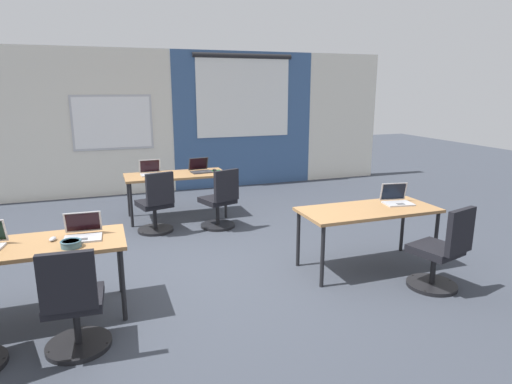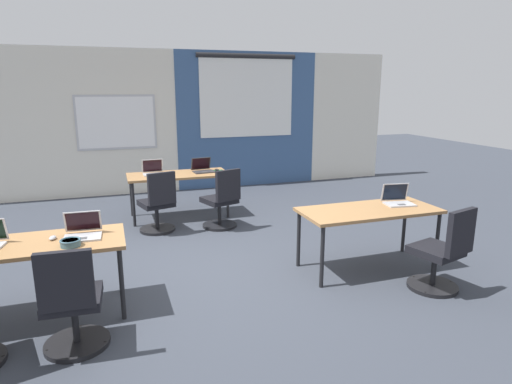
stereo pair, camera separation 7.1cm
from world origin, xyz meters
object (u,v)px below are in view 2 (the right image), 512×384
chair_far_right (222,204)px  laptop_far_left (153,171)px  laptop_near_right_end (398,200)px  mouse_far_right (217,170)px  desk_far_center (178,177)px  laptop_far_right (203,169)px  laptop_near_left_inner (83,232)px  chair_near_left_inner (72,308)px  desk_near_right (369,214)px  mouse_near_left_inner (53,238)px  snack_bowl (70,242)px  chair_near_right_end (441,257)px  chair_far_left (158,207)px  desk_near_left (32,249)px

chair_far_right → laptop_far_left: bearing=-63.0°
laptop_far_left → laptop_near_right_end: 3.80m
mouse_far_right → laptop_far_left: (-1.03, 0.06, 0.03)m
desk_far_center → laptop_far_right: laptop_far_right is taller
laptop_near_left_inner → chair_near_left_inner: size_ratio=0.37×
laptop_near_right_end → chair_near_left_inner: bearing=-159.0°
desk_near_right → laptop_near_left_inner: size_ratio=4.66×
desk_near_right → mouse_near_left_inner: size_ratio=14.52×
desk_far_center → mouse_far_right: size_ratio=14.36×
chair_near_left_inner → snack_bowl: bearing=-85.7°
desk_near_right → mouse_far_right: (-1.10, 2.82, 0.08)m
laptop_near_left_inner → chair_near_right_end: (3.46, -0.80, -0.39)m
chair_far_right → mouse_near_left_inner: (-2.09, -1.97, 0.36)m
chair_far_right → laptop_near_right_end: size_ratio=2.50×
chair_near_right_end → laptop_far_left: bearing=-70.4°
chair_far_left → snack_bowl: (-1.00, -2.31, 0.38)m
laptop_far_right → snack_bowl: laptop_far_right is taller
laptop_far_left → chair_near_right_end: laptop_far_left is taller
desk_far_center → laptop_far_right: size_ratio=4.43×
desk_near_right → chair_far_left: 3.04m
desk_far_center → chair_near_left_inner: 3.78m
desk_near_right → laptop_far_right: (-1.34, 2.84, 0.11)m
laptop_far_right → chair_far_right: laptop_far_right is taller
mouse_near_left_inner → laptop_near_right_end: bearing=0.7°
laptop_far_right → laptop_far_left: bearing=170.7°
desk_near_right → laptop_far_right: 3.14m
desk_near_right → laptop_near_right_end: (0.45, 0.08, 0.11)m
mouse_near_left_inner → snack_bowl: (0.17, -0.23, 0.02)m
desk_far_center → laptop_near_left_inner: bearing=-115.5°
chair_near_left_inner → laptop_far_left: (1.02, 3.58, 0.39)m
desk_near_left → desk_near_right: 3.50m
mouse_far_right → laptop_far_left: laptop_far_left is taller
mouse_near_left_inner → laptop_far_left: bearing=67.2°
laptop_near_left_inner → laptop_near_right_end: laptop_near_right_end is taller
laptop_far_right → snack_bowl: (-1.82, -3.03, -0.01)m
desk_near_left → laptop_near_right_end: laptop_near_right_end is taller
desk_near_left → chair_far_left: size_ratio=1.74×
laptop_near_left_inner → chair_near_right_end: laptop_near_left_inner is taller
desk_far_center → chair_far_left: (-0.41, -0.69, -0.28)m
chair_near_left_inner → snack_bowl: size_ratio=5.18×
laptop_far_left → chair_near_right_end: bearing=-57.4°
laptop_far_right → chair_far_left: size_ratio=0.39×
mouse_near_left_inner → desk_near_right: bearing=-0.6°
mouse_far_right → laptop_far_right: bearing=176.5°
chair_far_left → laptop_near_right_end: size_ratio=2.50×
chair_far_right → laptop_far_left: (-0.90, 0.87, 0.39)m
mouse_near_left_inner → laptop_near_right_end: size_ratio=0.30×
mouse_near_left_inner → snack_bowl: bearing=-54.4°
desk_near_right → snack_bowl: bearing=-176.4°
laptop_far_right → desk_near_left: bearing=-133.6°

